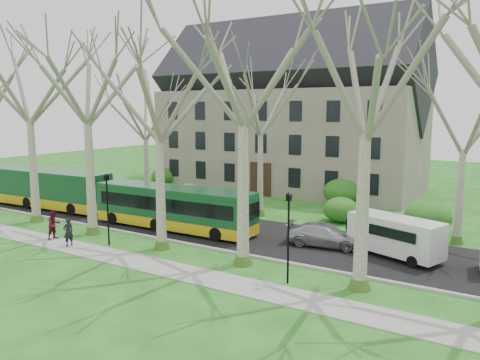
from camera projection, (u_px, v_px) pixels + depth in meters
name	position (u px, v px, depth m)	size (l,w,h in m)	color
ground	(198.00, 257.00, 26.17)	(120.00, 120.00, 0.00)	#205B1A
sidewalk	(169.00, 269.00, 24.06)	(70.00, 2.00, 0.06)	gray
road	(248.00, 234.00, 30.81)	(80.00, 8.00, 0.06)	black
curb	(214.00, 249.00, 27.43)	(80.00, 0.25, 0.14)	#A5A39E
building	(289.00, 110.00, 48.28)	(26.50, 12.20, 16.00)	slate
tree_row_verge	(200.00, 131.00, 25.37)	(49.00, 7.00, 14.00)	gray
tree_row_far	(270.00, 138.00, 35.22)	(33.00, 7.00, 12.00)	gray
lamp_row	(187.00, 216.00, 24.94)	(36.22, 0.22, 4.30)	black
hedges	(252.00, 193.00, 40.23)	(30.60, 8.60, 2.00)	#1B4D16
bus_lead	(45.00, 188.00, 39.07)	(12.86, 2.68, 3.21)	#134525
bus_follow	(173.00, 207.00, 31.85)	(11.95, 2.49, 2.99)	#134525
sedan	(325.00, 235.00, 27.97)	(1.87, 4.61, 1.34)	#9E9EA2
van_a	(395.00, 237.00, 25.82)	(5.14, 1.87, 2.24)	silver
pedestrian_a	(68.00, 232.00, 27.97)	(0.62, 0.41, 1.71)	black
pedestrian_b	(54.00, 225.00, 29.45)	(0.89, 0.70, 1.84)	#50121F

